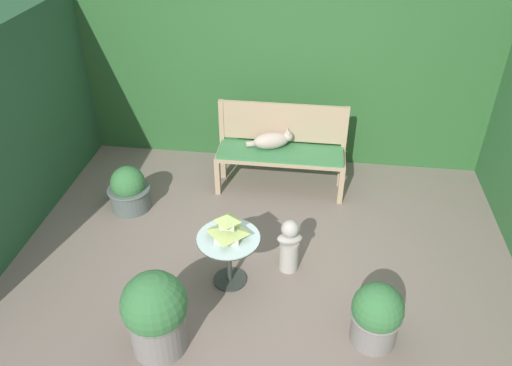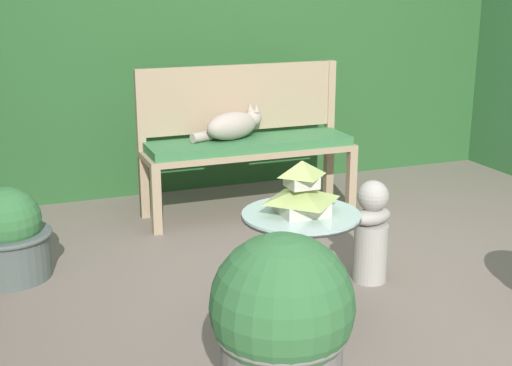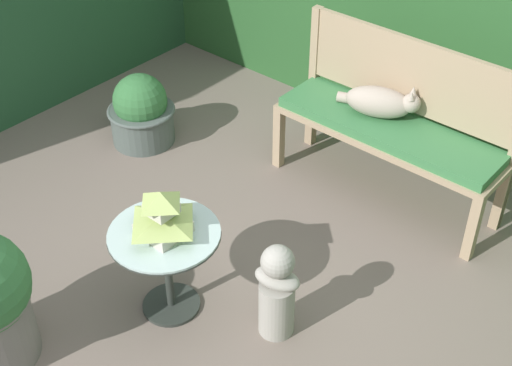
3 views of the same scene
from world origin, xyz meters
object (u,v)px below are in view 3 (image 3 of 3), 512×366
Objects in this scene: garden_bench at (388,135)px; garden_bust at (277,291)px; potted_plant_hedge_corner at (141,112)px; patio_table at (166,250)px; cat at (380,102)px; pagoda_birdhouse at (162,216)px.

garden_bust is (0.21, -1.35, -0.18)m from garden_bench.
patio_table is at bearing -37.24° from potted_plant_hedge_corner.
cat is 0.94× the size of patio_table.
garden_bench is at bearing 78.33° from patio_table.
potted_plant_hedge_corner is (-1.66, -0.58, -0.23)m from garden_bench.
patio_table is 0.61m from garden_bust.
garden_bench is at bearing 78.33° from pagoda_birdhouse.
garden_bench is 2.59× the size of garden_bust.
garden_bust is at bearing 24.48° from patio_table.
cat is 1.66m from pagoda_birdhouse.
garden_bust is 1.10× the size of potted_plant_hedge_corner.
potted_plant_hedge_corner is at bearing 144.33° from garden_bust.
garden_bust reaches higher than garden_bench.
cat reaches higher than garden_bench.
pagoda_birdhouse is at bearing -168.98° from garden_bust.
pagoda_birdhouse is 0.56× the size of potted_plant_hedge_corner.
cat reaches higher than potted_plant_hedge_corner.
patio_table is at bearing -101.67° from garden_bench.
garden_bust reaches higher than potted_plant_hedge_corner.
pagoda_birdhouse is (0.00, 0.00, 0.23)m from patio_table.
garden_bust is at bearing -81.05° from garden_bench.
garden_bench is 1.77m from potted_plant_hedge_corner.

